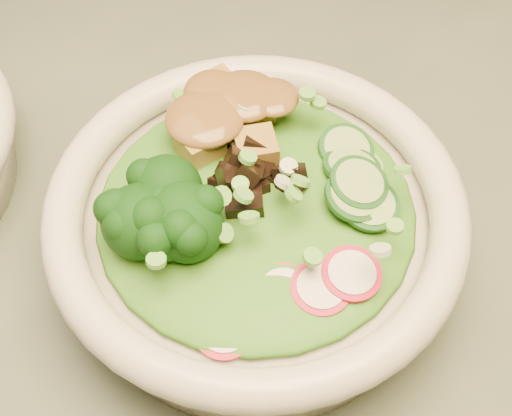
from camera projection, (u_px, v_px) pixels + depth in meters
name	position (u px, v px, depth m)	size (l,w,h in m)	color
dining_table	(280.00, 324.00, 0.59)	(1.20, 0.80, 0.75)	black
salad_bowl	(256.00, 226.00, 0.47)	(0.27, 0.27, 0.07)	beige
lettuce_bed	(256.00, 207.00, 0.45)	(0.20, 0.20, 0.02)	#216114
broccoli_florets	(159.00, 225.00, 0.42)	(0.08, 0.07, 0.04)	black
radish_slices	(302.00, 288.00, 0.41)	(0.11, 0.04, 0.02)	#A50C2A
cucumber_slices	(352.00, 168.00, 0.45)	(0.07, 0.07, 0.04)	#87A75D
mushroom_heap	(249.00, 179.00, 0.44)	(0.07, 0.07, 0.04)	black
tofu_cubes	(225.00, 124.00, 0.47)	(0.09, 0.06, 0.04)	olive
peanut_sauce	(224.00, 111.00, 0.46)	(0.07, 0.06, 0.02)	brown
scallion_garnish	(256.00, 184.00, 0.43)	(0.19, 0.19, 0.02)	#60B13E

